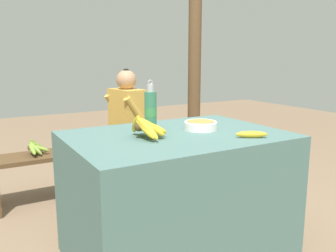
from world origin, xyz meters
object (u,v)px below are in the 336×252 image
Objects in this scene: loose_banana_front at (252,134)px; banana_bunch_green at (35,147)px; wooden_bench at (89,155)px; support_post_far at (194,67)px; banana_bunch_ripe at (145,126)px; seated_vendor at (123,122)px; water_bottle at (151,111)px; serving_bowl at (201,125)px.

banana_bunch_green is at bearing 120.36° from loose_banana_front.
support_post_far is (1.32, 0.31, 0.74)m from wooden_bench.
banana_bunch_ripe is 1.74× the size of loose_banana_front.
wooden_bench is 0.42m from seated_vendor.
seated_vendor is at bearing 76.13° from water_bottle.
banana_bunch_green is (-0.45, 0.00, 0.13)m from wooden_bench.
water_bottle is at bearing 66.75° from seated_vendor.
wooden_bench is at bearing 92.66° from water_bottle.
support_post_far reaches higher than banana_bunch_green.
serving_bowl is at bearing 109.91° from loose_banana_front.
loose_banana_front is 0.64× the size of banana_bunch_green.
banana_bunch_green is 1.89m from support_post_far.
support_post_far reaches higher than serving_bowl.
serving_bowl is 1.19m from seated_vendor.
water_bottle is 1.28m from banana_bunch_green.
seated_vendor reaches higher than banana_bunch_green.
water_bottle is at bearing -65.85° from banana_bunch_green.
serving_bowl is 0.76× the size of banana_bunch_green.
loose_banana_front reaches higher than banana_bunch_green.
banana_bunch_green is at bearing 179.70° from wooden_bench.
loose_banana_front is at bearing -46.82° from water_bottle.
water_bottle is at bearing -87.34° from wooden_bench.
water_bottle is 0.14× the size of support_post_far.
seated_vendor is at bearing -7.15° from wooden_bench.
seated_vendor is at bearing 91.20° from serving_bowl.
banana_bunch_ripe is 1.11× the size of banana_bunch_green.
support_post_far is at bearing 13.16° from wooden_bench.
support_post_far is at bearing 64.96° from loose_banana_front.
loose_banana_front is at bearing -70.09° from serving_bowl.
wooden_bench is at bearing -166.84° from support_post_far.
seated_vendor is at bearing -160.89° from support_post_far.
serving_bowl reaches higher than banana_bunch_green.
support_post_far is (1.76, 0.31, 0.61)m from banana_bunch_green.
support_post_far is (0.98, 1.52, 0.30)m from serving_bowl.
loose_banana_front is 0.08× the size of support_post_far.
serving_bowl is 0.34m from loose_banana_front.
banana_bunch_ripe is at bearing -131.37° from support_post_far.
banana_bunch_ripe reaches higher than serving_bowl.
banana_bunch_green is 0.12× the size of support_post_far.
serving_bowl is at bearing -57.18° from banana_bunch_green.
banana_bunch_ripe is 0.96× the size of water_bottle.
banana_bunch_green is (-0.50, 1.11, -0.41)m from water_bottle.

